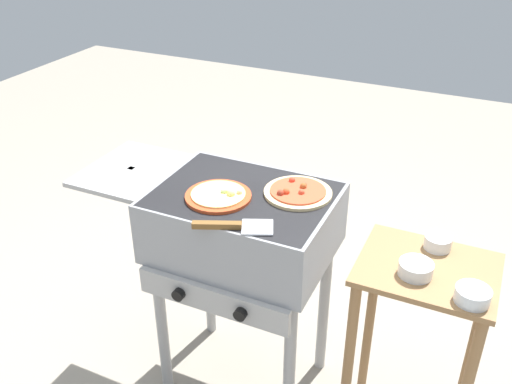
{
  "coord_description": "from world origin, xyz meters",
  "views": [
    {
      "loc": [
        0.78,
        -1.57,
        1.9
      ],
      "look_at": [
        0.05,
        0.0,
        0.92
      ],
      "focal_mm": 40.02,
      "sensor_mm": 36.0,
      "label": 1
    }
  ],
  "objects_px": {
    "topping_bowl_far": "(416,269)",
    "prep_table": "(418,321)",
    "spatula": "(234,226)",
    "grill": "(240,228)",
    "pizza_cheese": "(219,196)",
    "topping_bowl_middle": "(472,296)",
    "topping_bowl_near": "(438,243)",
    "pizza_pepperoni": "(298,192)"
  },
  "relations": [
    {
      "from": "grill",
      "to": "topping_bowl_near",
      "type": "height_order",
      "value": "grill"
    },
    {
      "from": "pizza_pepperoni",
      "to": "topping_bowl_middle",
      "type": "height_order",
      "value": "pizza_pepperoni"
    },
    {
      "from": "prep_table",
      "to": "topping_bowl_far",
      "type": "relative_size",
      "value": 7.27
    },
    {
      "from": "spatula",
      "to": "topping_bowl_far",
      "type": "distance_m",
      "value": 0.59
    },
    {
      "from": "pizza_pepperoni",
      "to": "topping_bowl_near",
      "type": "height_order",
      "value": "pizza_pepperoni"
    },
    {
      "from": "prep_table",
      "to": "grill",
      "type": "bearing_deg",
      "value": -179.63
    },
    {
      "from": "topping_bowl_middle",
      "to": "grill",
      "type": "bearing_deg",
      "value": 172.17
    },
    {
      "from": "pizza_cheese",
      "to": "prep_table",
      "type": "relative_size",
      "value": 0.3
    },
    {
      "from": "pizza_cheese",
      "to": "topping_bowl_far",
      "type": "distance_m",
      "value": 0.7
    },
    {
      "from": "prep_table",
      "to": "spatula",
      "type": "bearing_deg",
      "value": -160.42
    },
    {
      "from": "grill",
      "to": "prep_table",
      "type": "distance_m",
      "value": 0.7
    },
    {
      "from": "pizza_cheese",
      "to": "prep_table",
      "type": "height_order",
      "value": "pizza_cheese"
    },
    {
      "from": "prep_table",
      "to": "topping_bowl_middle",
      "type": "xyz_separation_m",
      "value": [
        0.15,
        -0.12,
        0.25
      ]
    },
    {
      "from": "pizza_cheese",
      "to": "topping_bowl_far",
      "type": "xyz_separation_m",
      "value": [
        0.69,
        0.0,
        -0.1
      ]
    },
    {
      "from": "prep_table",
      "to": "topping_bowl_near",
      "type": "relative_size",
      "value": 8.7
    },
    {
      "from": "pizza_cheese",
      "to": "topping_bowl_far",
      "type": "relative_size",
      "value": 2.15
    },
    {
      "from": "grill",
      "to": "prep_table",
      "type": "height_order",
      "value": "grill"
    },
    {
      "from": "pizza_cheese",
      "to": "pizza_pepperoni",
      "type": "xyz_separation_m",
      "value": [
        0.24,
        0.14,
        0.0
      ]
    },
    {
      "from": "prep_table",
      "to": "topping_bowl_middle",
      "type": "height_order",
      "value": "topping_bowl_middle"
    },
    {
      "from": "pizza_pepperoni",
      "to": "topping_bowl_middle",
      "type": "distance_m",
      "value": 0.67
    },
    {
      "from": "spatula",
      "to": "topping_bowl_far",
      "type": "bearing_deg",
      "value": 15.22
    },
    {
      "from": "spatula",
      "to": "prep_table",
      "type": "relative_size",
      "value": 0.33
    },
    {
      "from": "spatula",
      "to": "topping_bowl_near",
      "type": "xyz_separation_m",
      "value": [
        0.6,
        0.33,
        -0.1
      ]
    },
    {
      "from": "spatula",
      "to": "topping_bowl_far",
      "type": "height_order",
      "value": "spatula"
    },
    {
      "from": "pizza_pepperoni",
      "to": "topping_bowl_far",
      "type": "height_order",
      "value": "pizza_pepperoni"
    },
    {
      "from": "spatula",
      "to": "topping_bowl_middle",
      "type": "height_order",
      "value": "spatula"
    },
    {
      "from": "spatula",
      "to": "prep_table",
      "type": "xyz_separation_m",
      "value": [
        0.59,
        0.21,
        -0.35
      ]
    },
    {
      "from": "spatula",
      "to": "topping_bowl_middle",
      "type": "distance_m",
      "value": 0.75
    },
    {
      "from": "topping_bowl_far",
      "to": "prep_table",
      "type": "bearing_deg",
      "value": 61.37
    },
    {
      "from": "prep_table",
      "to": "topping_bowl_near",
      "type": "distance_m",
      "value": 0.28
    },
    {
      "from": "pizza_pepperoni",
      "to": "grill",
      "type": "bearing_deg",
      "value": -156.2
    },
    {
      "from": "topping_bowl_far",
      "to": "topping_bowl_middle",
      "type": "height_order",
      "value": "same"
    },
    {
      "from": "topping_bowl_near",
      "to": "topping_bowl_far",
      "type": "height_order",
      "value": "same"
    },
    {
      "from": "prep_table",
      "to": "pizza_pepperoni",
      "type": "bearing_deg",
      "value": 170.75
    },
    {
      "from": "spatula",
      "to": "prep_table",
      "type": "distance_m",
      "value": 0.72
    },
    {
      "from": "pizza_cheese",
      "to": "spatula",
      "type": "xyz_separation_m",
      "value": [
        0.13,
        -0.15,
        -0.0
      ]
    },
    {
      "from": "topping_bowl_middle",
      "to": "pizza_pepperoni",
      "type": "bearing_deg",
      "value": 162.72
    },
    {
      "from": "grill",
      "to": "pizza_pepperoni",
      "type": "bearing_deg",
      "value": 23.8
    },
    {
      "from": "topping_bowl_far",
      "to": "grill",
      "type": "bearing_deg",
      "value": 175.22
    },
    {
      "from": "prep_table",
      "to": "topping_bowl_near",
      "type": "xyz_separation_m",
      "value": [
        0.01,
        0.12,
        0.25
      ]
    },
    {
      "from": "pizza_pepperoni",
      "to": "topping_bowl_near",
      "type": "distance_m",
      "value": 0.5
    },
    {
      "from": "pizza_pepperoni",
      "to": "prep_table",
      "type": "bearing_deg",
      "value": -9.25
    }
  ]
}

